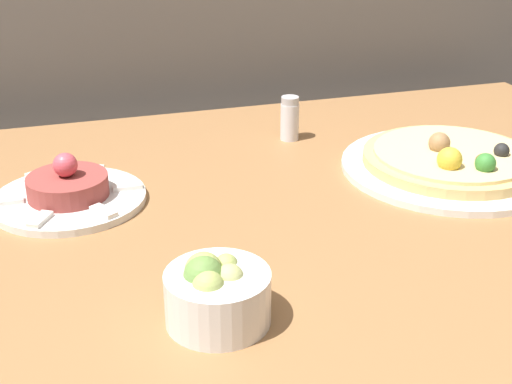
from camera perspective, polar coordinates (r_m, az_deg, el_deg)
dining_table at (r=0.96m, az=-0.57°, el=-6.80°), size 1.36×0.87×0.75m
pizza_plate at (r=1.08m, az=15.34°, el=2.36°), size 0.32×0.32×0.06m
tartare_plate at (r=0.98m, az=-14.76°, el=-0.02°), size 0.20×0.20×0.07m
small_bowl at (r=0.70m, az=-3.28°, el=-7.98°), size 0.10×0.10×0.07m
salt_shaker at (r=1.16m, az=2.71°, el=5.89°), size 0.03×0.03×0.07m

